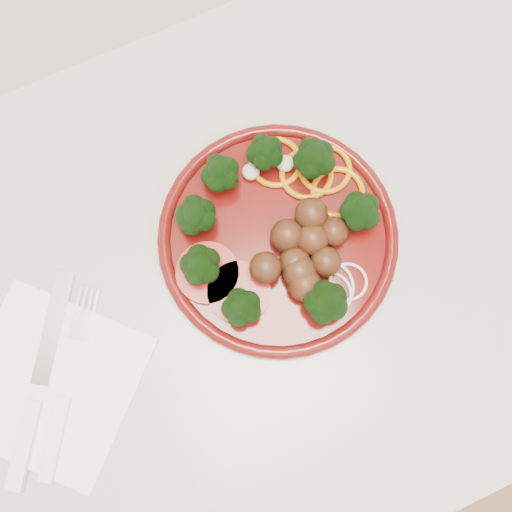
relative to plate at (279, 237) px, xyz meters
name	(u,v)px	position (x,y,z in m)	size (l,w,h in m)	color
counter	(221,334)	(-0.10, -0.02, -0.47)	(2.40, 0.60, 0.90)	silver
plate	(279,237)	(0.00, 0.00, 0.00)	(0.25, 0.25, 0.06)	#500B09
napkin	(51,384)	(-0.27, -0.04, -0.02)	(0.17, 0.17, 0.00)	white
knife	(33,407)	(-0.30, -0.05, -0.01)	(0.14, 0.19, 0.01)	silver
fork	(61,415)	(-0.27, -0.07, -0.01)	(0.12, 0.17, 0.01)	white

